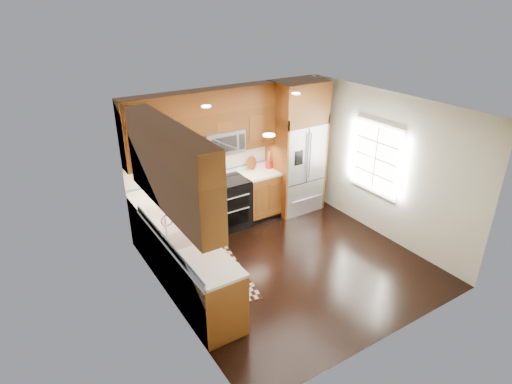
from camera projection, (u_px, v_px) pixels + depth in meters
ground at (290, 264)px, 7.05m from camera, size 4.00×4.00×0.00m
wall_back at (229, 154)px, 8.03m from camera, size 4.00×0.02×2.60m
wall_left at (169, 228)px, 5.53m from camera, size 0.02×4.00×2.60m
wall_right at (385, 167)px, 7.47m from camera, size 0.02×4.00×2.60m
window at (376, 158)px, 7.57m from camera, size 0.04×1.10×1.30m
base_cabinets at (197, 237)px, 6.95m from camera, size 2.85×3.00×0.90m
countertop at (200, 207)px, 6.91m from camera, size 2.86×3.01×0.04m
upper_cabinets at (191, 141)px, 6.47m from camera, size 2.85×3.00×1.15m
range at (227, 204)px, 8.00m from camera, size 0.76×0.67×0.95m
microwave at (222, 141)px, 7.60m from camera, size 0.76×0.40×0.42m
refrigerator at (296, 148)px, 8.37m from camera, size 0.98×0.75×2.60m
sink_faucet at (183, 235)px, 5.96m from camera, size 0.54×0.44×0.37m
rug at (216, 276)px, 6.73m from camera, size 1.16×1.68×0.01m
knife_block at (199, 176)px, 7.72m from camera, size 0.13×0.16×0.29m
utensil_crock at (269, 163)px, 8.32m from camera, size 0.14×0.14×0.34m
cutting_board at (252, 169)px, 8.31m from camera, size 0.35×0.35×0.02m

